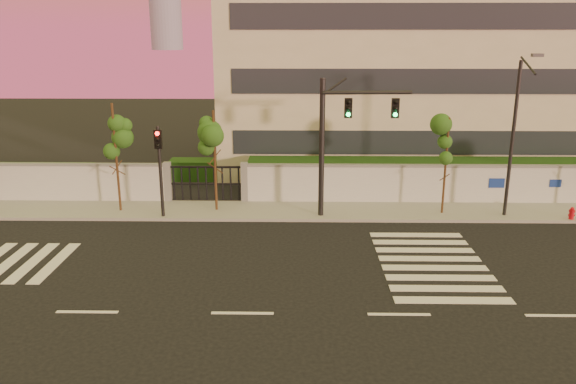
{
  "coord_description": "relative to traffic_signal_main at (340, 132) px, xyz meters",
  "views": [
    {
      "loc": [
        1.72,
        -16.16,
        8.66
      ],
      "look_at": [
        1.36,
        6.0,
        2.34
      ],
      "focal_mm": 35.0,
      "sensor_mm": 36.0,
      "label": 1
    }
  ],
  "objects": [
    {
      "name": "traffic_signal_main",
      "position": [
        0.0,
        0.0,
        0.0
      ],
      "size": [
        4.21,
        0.46,
        6.66
      ],
      "rotation": [
        0.0,
        0.0,
        0.05
      ],
      "color": "black",
      "rests_on": "ground"
    },
    {
      "name": "hedge_row",
      "position": [
        -2.56,
        5.08,
        -3.39
      ],
      "size": [
        41.0,
        4.25,
        1.8
      ],
      "color": "#16330F",
      "rests_on": "ground"
    },
    {
      "name": "street_tree_d",
      "position": [
        -5.97,
        0.82,
        -0.46
      ],
      "size": [
        1.52,
        1.21,
        5.09
      ],
      "color": "#382314",
      "rests_on": "ground"
    },
    {
      "name": "perimeter_wall",
      "position": [
        -3.62,
        2.34,
        -3.14
      ],
      "size": [
        60.0,
        0.36,
        2.2
      ],
      "color": "#B6B9BE",
      "rests_on": "ground"
    },
    {
      "name": "street_tree_c",
      "position": [
        -10.73,
        0.62,
        -0.21
      ],
      "size": [
        1.42,
        1.13,
        5.45
      ],
      "color": "#382314",
      "rests_on": "ground"
    },
    {
      "name": "road_markings",
      "position": [
        -5.31,
        -5.9,
        -4.2
      ],
      "size": [
        57.0,
        7.62,
        0.02
      ],
      "color": "silver",
      "rests_on": "ground"
    },
    {
      "name": "institutional_building",
      "position": [
        5.28,
        12.33,
        1.94
      ],
      "size": [
        24.4,
        12.4,
        12.25
      ],
      "color": "#BCB69F",
      "rests_on": "ground"
    },
    {
      "name": "sidewalk",
      "position": [
        -3.72,
        0.84,
        -4.14
      ],
      "size": [
        60.0,
        3.0,
        0.15
      ],
      "primitive_type": "cube",
      "color": "gray",
      "rests_on": "ground"
    },
    {
      "name": "street_tree_e",
      "position": [
        5.13,
        0.45,
        -0.66
      ],
      "size": [
        1.31,
        1.04,
        4.83
      ],
      "color": "#382314",
      "rests_on": "ground"
    },
    {
      "name": "ground",
      "position": [
        -3.72,
        -9.66,
        -4.21
      ],
      "size": [
        120.0,
        120.0,
        0.0
      ],
      "primitive_type": "plane",
      "color": "black",
      "rests_on": "ground"
    },
    {
      "name": "streetlight_east",
      "position": [
        8.05,
        0.0,
        0.01
      ],
      "size": [
        0.47,
        1.88,
        7.8
      ],
      "color": "black",
      "rests_on": "ground"
    },
    {
      "name": "fire_hydrant",
      "position": [
        10.98,
        -0.45,
        -3.84
      ],
      "size": [
        0.29,
        0.28,
        0.75
      ],
      "rotation": [
        0.0,
        0.0,
        -0.25
      ],
      "color": "#B50C18",
      "rests_on": "ground"
    },
    {
      "name": "traffic_signal_secondary",
      "position": [
        -8.43,
        -0.3,
        -1.36
      ],
      "size": [
        0.35,
        0.34,
        4.5
      ],
      "rotation": [
        0.0,
        0.0,
        -0.26
      ],
      "color": "black",
      "rests_on": "ground"
    }
  ]
}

